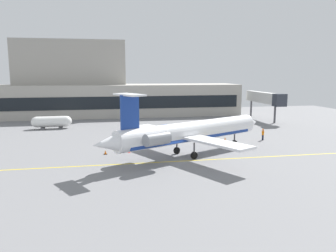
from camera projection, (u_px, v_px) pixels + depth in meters
ground at (174, 161)px, 41.41m from camera, size 120.00×120.00×0.11m
terminal_building at (96, 90)px, 83.97m from camera, size 67.21×13.49×18.72m
jet_bridge_west at (265, 98)px, 76.16m from camera, size 2.40×16.07×6.41m
regional_jet at (189, 132)px, 43.47m from camera, size 25.72×19.42×8.44m
baggage_tug at (164, 133)px, 54.91m from camera, size 4.13×3.45×2.24m
pushback_tractor at (134, 126)px, 62.29m from camera, size 3.43×3.05×2.21m
fuel_tank at (52, 122)px, 64.83m from camera, size 7.58×2.23×2.43m
marshaller at (263, 134)px, 53.88m from camera, size 0.34×0.83×1.87m
safety_cone_alpha at (225, 139)px, 53.68m from camera, size 0.47×0.47×0.55m
safety_cone_bravo at (105, 153)px, 44.56m from camera, size 0.47×0.47×0.55m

